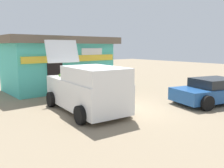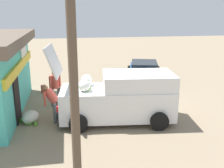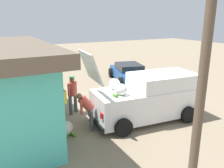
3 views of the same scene
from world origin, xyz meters
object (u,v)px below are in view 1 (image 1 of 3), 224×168
(paint_bucket, at_px, (113,86))
(parked_sedan, at_px, (214,91))
(customer_bending, at_px, (64,83))
(unloaded_banana_pile, at_px, (56,93))
(storefront_bar, at_px, (59,62))
(delivery_van, at_px, (87,89))
(vendor_standing, at_px, (92,78))

(paint_bucket, bearing_deg, parked_sedan, -76.71)
(customer_bending, distance_m, unloaded_banana_pile, 1.10)
(customer_bending, xyz_separation_m, unloaded_banana_pile, (-0.01, 0.88, -0.65))
(storefront_bar, height_order, delivery_van, storefront_bar)
(delivery_van, height_order, customer_bending, delivery_van)
(storefront_bar, bearing_deg, parked_sedan, -64.61)
(vendor_standing, height_order, paint_bucket, vendor_standing)
(customer_bending, bearing_deg, unloaded_banana_pile, 90.74)
(delivery_van, relative_size, customer_bending, 3.36)
(unloaded_banana_pile, height_order, paint_bucket, unloaded_banana_pile)
(delivery_van, xyz_separation_m, parked_sedan, (5.54, -2.56, -0.39))
(paint_bucket, bearing_deg, vendor_standing, -160.55)
(delivery_van, bearing_deg, parked_sedan, -24.83)
(delivery_van, xyz_separation_m, unloaded_banana_pile, (0.32, 3.51, -0.75))
(parked_sedan, distance_m, unloaded_banana_pile, 8.01)
(parked_sedan, distance_m, vendor_standing, 6.23)
(vendor_standing, bearing_deg, delivery_van, -128.52)
(parked_sedan, xyz_separation_m, paint_bucket, (-1.39, 5.89, -0.38))
(customer_bending, distance_m, paint_bucket, 3.94)
(parked_sedan, relative_size, customer_bending, 2.99)
(paint_bucket, bearing_deg, storefront_bar, 137.08)
(unloaded_banana_pile, bearing_deg, vendor_standing, -27.76)
(storefront_bar, distance_m, unloaded_banana_pile, 2.93)
(unloaded_banana_pile, bearing_deg, parked_sedan, -49.31)
(delivery_van, distance_m, parked_sedan, 6.12)
(storefront_bar, xyz_separation_m, paint_bucket, (2.52, -2.34, -1.50))
(vendor_standing, distance_m, paint_bucket, 2.35)
(vendor_standing, xyz_separation_m, paint_bucket, (2.09, 0.74, -0.78))
(delivery_van, xyz_separation_m, customer_bending, (0.33, 2.62, -0.10))
(delivery_van, relative_size, vendor_standing, 2.86)
(storefront_bar, xyz_separation_m, parked_sedan, (3.91, -8.23, -1.12))
(parked_sedan, bearing_deg, unloaded_banana_pile, 130.69)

